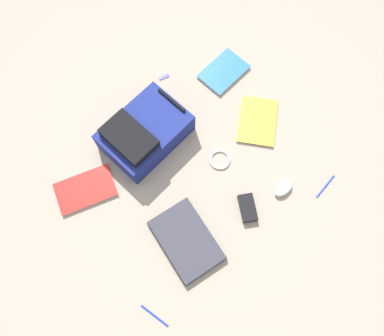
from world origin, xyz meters
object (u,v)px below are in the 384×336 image
object	(u,v)px
pen_blue	(154,316)
usb_stick	(164,77)
book_blue	(85,190)
laptop	(186,240)
book_manual	(257,121)
power_brick	(248,208)
backpack	(144,133)
cable_coil	(220,160)
book_comic	(224,72)
pen_black	(326,186)
computer_mouse	(284,189)

from	to	relation	value
pen_blue	usb_stick	xyz separation A→B (m)	(0.99, -0.65, -0.00)
book_blue	usb_stick	size ratio (longest dim) A/B	5.32
usb_stick	laptop	bearing A→B (deg)	155.35
book_blue	book_manual	distance (m)	0.92
power_brick	pen_blue	xyz separation A→B (m)	(-0.17, 0.61, -0.01)
backpack	cable_coil	world-z (taller)	backpack
backpack	book_comic	size ratio (longest dim) A/B	1.66
power_brick	pen_black	world-z (taller)	power_brick
pen_black	pen_blue	size ratio (longest dim) A/B	1.00
backpack	computer_mouse	xyz separation A→B (m)	(-0.58, -0.42, -0.06)
book_manual	power_brick	distance (m)	0.46
backpack	book_manual	distance (m)	0.58
book_comic	pen_blue	world-z (taller)	book_comic
book_comic	book_manual	xyz separation A→B (m)	(-0.33, 0.02, -0.00)
power_brick	pen_black	xyz separation A→B (m)	(-0.12, -0.38, -0.01)
book_manual	usb_stick	bearing A→B (deg)	28.71
pen_black	book_blue	bearing A→B (deg)	58.08
backpack	laptop	distance (m)	0.55
book_blue	book_comic	bearing A→B (deg)	-78.78
pen_black	computer_mouse	bearing A→B (deg)	61.42
book_manual	computer_mouse	distance (m)	0.38
book_blue	cable_coil	world-z (taller)	book_blue
power_brick	cable_coil	bearing A→B (deg)	-6.21
laptop	usb_stick	distance (m)	0.87
laptop	computer_mouse	distance (m)	0.52
laptop	cable_coil	distance (m)	0.43
book_blue	usb_stick	world-z (taller)	book_blue
book_comic	computer_mouse	distance (m)	0.70
pen_blue	cable_coil	bearing A→B (deg)	-55.42
pen_blue	power_brick	bearing A→B (deg)	-74.65
book_blue	power_brick	world-z (taller)	power_brick
book_blue	book_manual	world-z (taller)	book_blue
laptop	computer_mouse	world-z (taller)	computer_mouse
book_blue	pen_black	bearing A→B (deg)	-121.92
power_brick	pen_blue	size ratio (longest dim) A/B	0.90
book_blue	book_manual	xyz separation A→B (m)	(-0.15, -0.90, -0.00)
backpack	book_manual	xyz separation A→B (m)	(-0.22, -0.53, -0.07)
book_blue	power_brick	size ratio (longest dim) A/B	2.31
book_manual	power_brick	world-z (taller)	power_brick
laptop	book_manual	xyz separation A→B (m)	(0.31, -0.63, -0.01)
book_comic	cable_coil	distance (m)	0.50
pen_black	book_comic	bearing A→B (deg)	3.74
book_comic	power_brick	distance (m)	0.75
laptop	book_blue	distance (m)	0.54
computer_mouse	usb_stick	xyz separation A→B (m)	(0.84, 0.15, -0.01)
book_blue	computer_mouse	distance (m)	0.94
backpack	power_brick	bearing A→B (deg)	-158.75
usb_stick	book_comic	bearing A→B (deg)	-117.61
book_comic	cable_coil	bearing A→B (deg)	143.51
book_blue	power_brick	xyz separation A→B (m)	(-0.49, -0.60, 0.01)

